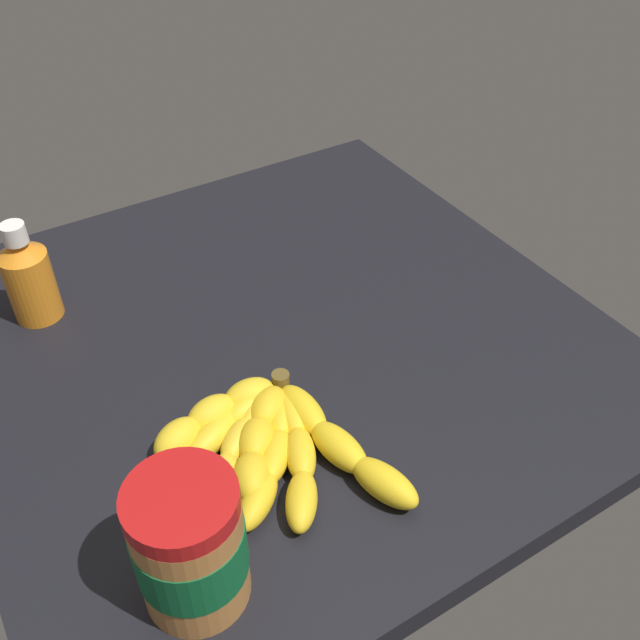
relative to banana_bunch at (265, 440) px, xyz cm
name	(u,v)px	position (x,y,z in cm)	size (l,w,h in cm)	color
ground_plane	(277,343)	(15.49, -9.80, -3.37)	(75.66, 75.19, 3.43)	black
banana_bunch	(265,440)	(0.00, 0.00, 0.00)	(23.28, 23.16, 3.76)	yellow
peanut_butter_jar	(190,546)	(-10.42, 12.33, 5.13)	(9.44, 9.44, 13.76)	#B27238
honey_bottle	(29,277)	(34.44, 14.04, 4.19)	(5.91, 5.91, 13.46)	orange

